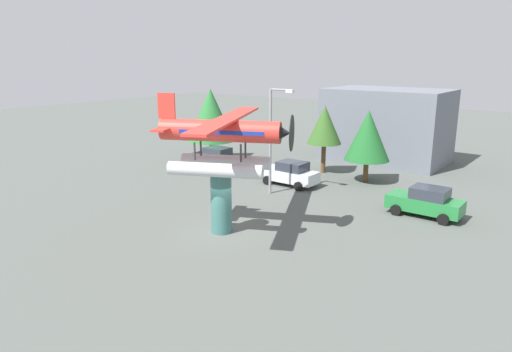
# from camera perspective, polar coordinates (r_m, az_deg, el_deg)

# --- Properties ---
(ground_plane) EXTENTS (140.00, 140.00, 0.00)m
(ground_plane) POSITION_cam_1_polar(r_m,az_deg,el_deg) (25.13, -4.19, -6.80)
(ground_plane) COLOR #515651
(display_pedestal) EXTENTS (1.10, 1.10, 3.28)m
(display_pedestal) POSITION_cam_1_polar(r_m,az_deg,el_deg) (24.59, -4.26, -3.24)
(display_pedestal) COLOR #386B66
(display_pedestal) RESTS_ON ground
(floatplane_monument) EXTENTS (7.14, 9.84, 4.00)m
(floatplane_monument) POSITION_cam_1_polar(r_m,az_deg,el_deg) (23.76, -4.11, 4.37)
(floatplane_monument) COLOR silver
(floatplane_monument) RESTS_ON display_pedestal
(car_near_black) EXTENTS (4.20, 2.02, 1.76)m
(car_near_black) POSITION_cam_1_polar(r_m,az_deg,el_deg) (39.03, -4.91, 2.25)
(car_near_black) COLOR black
(car_near_black) RESTS_ON ground
(car_mid_silver) EXTENTS (4.20, 2.02, 1.76)m
(car_mid_silver) POSITION_cam_1_polar(r_m,az_deg,el_deg) (33.77, 4.19, 0.34)
(car_mid_silver) COLOR silver
(car_mid_silver) RESTS_ON ground
(car_far_green) EXTENTS (4.20, 2.02, 1.76)m
(car_far_green) POSITION_cam_1_polar(r_m,az_deg,el_deg) (28.90, 20.02, -2.96)
(car_far_green) COLOR #237A38
(car_far_green) RESTS_ON ground
(streetlight_primary) EXTENTS (1.84, 0.28, 7.11)m
(streetlight_primary) POSITION_cam_1_polar(r_m,az_deg,el_deg) (30.87, 2.09, 5.28)
(streetlight_primary) COLOR gray
(streetlight_primary) RESTS_ON ground
(storefront_building) EXTENTS (10.14, 6.50, 6.33)m
(storefront_building) POSITION_cam_1_polar(r_m,az_deg,el_deg) (42.86, 15.65, 5.97)
(storefront_building) COLOR slate
(storefront_building) RESTS_ON ground
(tree_west) EXTENTS (4.18, 4.18, 6.35)m
(tree_west) POSITION_cam_1_polar(r_m,az_deg,el_deg) (41.82, -5.55, 7.42)
(tree_west) COLOR brown
(tree_west) RESTS_ON ground
(tree_east) EXTENTS (2.70, 2.70, 5.37)m
(tree_east) POSITION_cam_1_polar(r_m,az_deg,el_deg) (37.18, 8.37, 6.16)
(tree_east) COLOR brown
(tree_east) RESTS_ON ground
(tree_center_back) EXTENTS (3.28, 3.28, 5.32)m
(tree_center_back) POSITION_cam_1_polar(r_m,az_deg,el_deg) (34.98, 13.49, 4.83)
(tree_center_back) COLOR brown
(tree_center_back) RESTS_ON ground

